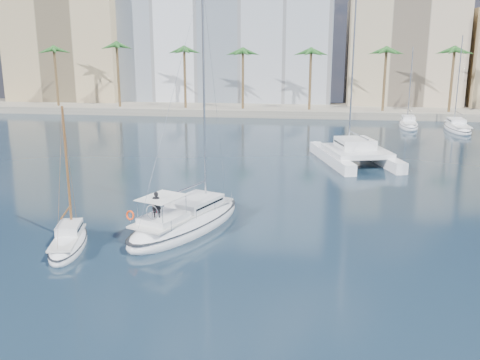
# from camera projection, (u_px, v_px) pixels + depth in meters

# --- Properties ---
(ground) EXTENTS (160.00, 160.00, 0.00)m
(ground) POSITION_uv_depth(u_px,v_px,m) (227.00, 225.00, 37.07)
(ground) COLOR black
(ground) RESTS_ON ground
(quay) EXTENTS (120.00, 14.00, 1.20)m
(quay) POSITION_uv_depth(u_px,v_px,m) (280.00, 110.00, 95.47)
(quay) COLOR gray
(quay) RESTS_ON ground
(building_modern) EXTENTS (42.00, 16.00, 28.00)m
(building_modern) POSITION_uv_depth(u_px,v_px,m) (224.00, 33.00, 105.17)
(building_modern) COLOR white
(building_modern) RESTS_ON ground
(building_tan_left) EXTENTS (22.00, 14.00, 22.00)m
(building_tan_left) POSITION_uv_depth(u_px,v_px,m) (72.00, 49.00, 105.91)
(building_tan_left) COLOR tan
(building_tan_left) RESTS_ON ground
(building_beige) EXTENTS (20.00, 14.00, 20.00)m
(building_beige) POSITION_uv_depth(u_px,v_px,m) (402.00, 55.00, 98.96)
(building_beige) COLOR tan
(building_beige) RESTS_ON ground
(palm_left) EXTENTS (3.60, 3.60, 12.30)m
(palm_left) POSITION_uv_depth(u_px,v_px,m) (85.00, 54.00, 93.55)
(palm_left) COLOR brown
(palm_left) RESTS_ON ground
(palm_centre) EXTENTS (3.60, 3.60, 12.30)m
(palm_centre) POSITION_uv_depth(u_px,v_px,m) (279.00, 55.00, 89.21)
(palm_centre) COLOR brown
(palm_centre) RESTS_ON ground
(main_sloop) EXTENTS (7.81, 12.07, 17.14)m
(main_sloop) POSITION_uv_depth(u_px,v_px,m) (186.00, 221.00, 36.16)
(main_sloop) COLOR white
(main_sloop) RESTS_ON ground
(small_sloop) EXTENTS (3.38, 6.62, 9.11)m
(small_sloop) POSITION_uv_depth(u_px,v_px,m) (68.00, 243.00, 32.76)
(small_sloop) COLOR white
(small_sloop) RESTS_ON ground
(catamaran) EXTENTS (9.41, 13.80, 18.27)m
(catamaran) POSITION_uv_depth(u_px,v_px,m) (355.00, 151.00, 56.20)
(catamaran) COLOR white
(catamaran) RESTS_ON ground
(seagull) EXTENTS (1.20, 0.51, 0.22)m
(seagull) POSITION_uv_depth(u_px,v_px,m) (152.00, 201.00, 41.64)
(seagull) COLOR silver
(seagull) RESTS_ON ground
(moored_yacht_a) EXTENTS (3.37, 9.52, 11.90)m
(moored_yacht_a) POSITION_uv_depth(u_px,v_px,m) (408.00, 127.00, 79.64)
(moored_yacht_a) COLOR white
(moored_yacht_a) RESTS_ON ground
(moored_yacht_b) EXTENTS (3.32, 10.83, 13.72)m
(moored_yacht_b) POSITION_uv_depth(u_px,v_px,m) (457.00, 130.00, 76.89)
(moored_yacht_b) COLOR white
(moored_yacht_b) RESTS_ON ground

